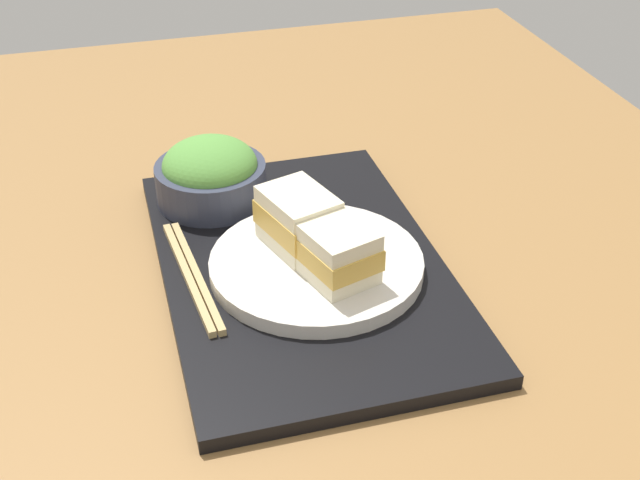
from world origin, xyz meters
TOP-DOWN VIEW (x-y plane):
  - ground_plane at (0.00, 0.00)cm, footprint 140.00×100.00cm
  - serving_tray at (-0.29, -4.55)cm, footprint 42.10×27.07cm
  - sandwich_plate at (1.99, -3.59)cm, footprint 20.76×20.76cm
  - sandwich_near at (-0.88, -4.57)cm, footprint 9.29×7.90cm
  - sandwich_far at (4.86, -2.60)cm, footprint 9.25×7.89cm
  - salad_bowl at (-14.30, -11.04)cm, footprint 12.07×12.07cm
  - chopsticks_pair at (0.43, -15.39)cm, footprint 18.80×3.30cm

SIDE VIEW (x-z plane):
  - ground_plane at x=0.00cm, z-range -3.00..0.00cm
  - serving_tray at x=-0.29cm, z-range 0.00..1.48cm
  - chopsticks_pair at x=0.43cm, z-range 1.48..2.18cm
  - sandwich_plate at x=1.99cm, z-range 1.48..2.96cm
  - salad_bowl at x=-14.30cm, z-range 1.11..8.20cm
  - sandwich_far at x=4.86cm, z-range 2.96..8.18cm
  - sandwich_near at x=-0.88cm, z-range 2.96..8.66cm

